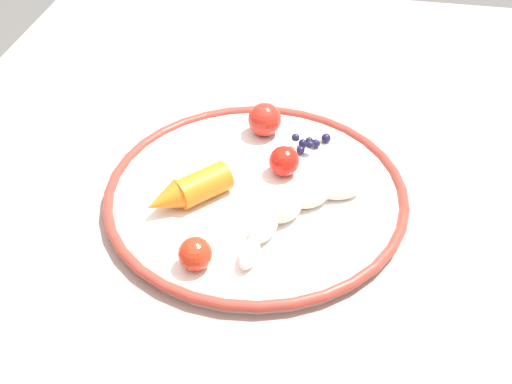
{
  "coord_description": "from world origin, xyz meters",
  "views": [
    {
      "loc": [
        -0.51,
        -0.08,
        1.25
      ],
      "look_at": [
        0.05,
        0.03,
        0.75
      ],
      "focal_mm": 46.14,
      "sensor_mm": 36.0,
      "label": 1
    }
  ],
  "objects_px": {
    "blueberry_pile": "(310,142)",
    "tomato_near": "(286,161)",
    "dining_table": "(270,280)",
    "tomato_far": "(265,120)",
    "plate": "(256,194)",
    "tomato_mid": "(195,254)",
    "carrot_orange": "(187,192)",
    "banana": "(290,213)"
  },
  "relations": [
    {
      "from": "tomato_near",
      "to": "tomato_mid",
      "type": "xyz_separation_m",
      "value": [
        -0.17,
        0.07,
        -0.0
      ]
    },
    {
      "from": "carrot_orange",
      "to": "tomato_mid",
      "type": "distance_m",
      "value": 0.1
    },
    {
      "from": "plate",
      "to": "tomato_near",
      "type": "relative_size",
      "value": 9.65
    },
    {
      "from": "dining_table",
      "to": "banana",
      "type": "height_order",
      "value": "banana"
    },
    {
      "from": "tomato_mid",
      "to": "tomato_far",
      "type": "height_order",
      "value": "tomato_far"
    },
    {
      "from": "dining_table",
      "to": "blueberry_pile",
      "type": "bearing_deg",
      "value": -9.28
    },
    {
      "from": "dining_table",
      "to": "tomato_far",
      "type": "distance_m",
      "value": 0.2
    },
    {
      "from": "blueberry_pile",
      "to": "tomato_near",
      "type": "distance_m",
      "value": 0.06
    },
    {
      "from": "plate",
      "to": "blueberry_pile",
      "type": "height_order",
      "value": "blueberry_pile"
    },
    {
      "from": "dining_table",
      "to": "carrot_orange",
      "type": "relative_size",
      "value": 12.75
    },
    {
      "from": "banana",
      "to": "plate",
      "type": "bearing_deg",
      "value": 46.87
    },
    {
      "from": "tomato_mid",
      "to": "dining_table",
      "type": "bearing_deg",
      "value": -42.21
    },
    {
      "from": "plate",
      "to": "banana",
      "type": "bearing_deg",
      "value": -133.13
    },
    {
      "from": "tomato_far",
      "to": "plate",
      "type": "bearing_deg",
      "value": -174.97
    },
    {
      "from": "tomato_mid",
      "to": "blueberry_pile",
      "type": "bearing_deg",
      "value": -22.05
    },
    {
      "from": "plate",
      "to": "tomato_far",
      "type": "relative_size",
      "value": 8.22
    },
    {
      "from": "banana",
      "to": "carrot_orange",
      "type": "relative_size",
      "value": 1.56
    },
    {
      "from": "dining_table",
      "to": "blueberry_pile",
      "type": "xyz_separation_m",
      "value": [
        0.15,
        -0.02,
        0.1
      ]
    },
    {
      "from": "carrot_orange",
      "to": "tomato_mid",
      "type": "relative_size",
      "value": 2.85
    },
    {
      "from": "carrot_orange",
      "to": "tomato_near",
      "type": "xyz_separation_m",
      "value": [
        0.07,
        -0.1,
        0.0
      ]
    },
    {
      "from": "carrot_orange",
      "to": "tomato_near",
      "type": "height_order",
      "value": "tomato_near"
    },
    {
      "from": "plate",
      "to": "banana",
      "type": "distance_m",
      "value": 0.06
    },
    {
      "from": "plate",
      "to": "tomato_mid",
      "type": "distance_m",
      "value": 0.13
    },
    {
      "from": "carrot_orange",
      "to": "blueberry_pile",
      "type": "distance_m",
      "value": 0.18
    },
    {
      "from": "tomato_far",
      "to": "carrot_orange",
      "type": "bearing_deg",
      "value": 157.66
    },
    {
      "from": "plate",
      "to": "carrot_orange",
      "type": "xyz_separation_m",
      "value": [
        -0.03,
        0.07,
        0.02
      ]
    },
    {
      "from": "dining_table",
      "to": "plate",
      "type": "relative_size",
      "value": 3.63
    },
    {
      "from": "carrot_orange",
      "to": "tomato_far",
      "type": "xyz_separation_m",
      "value": [
        0.15,
        -0.06,
        0.0
      ]
    },
    {
      "from": "blueberry_pile",
      "to": "tomato_mid",
      "type": "relative_size",
      "value": 1.37
    },
    {
      "from": "blueberry_pile",
      "to": "tomato_far",
      "type": "bearing_deg",
      "value": 72.48
    },
    {
      "from": "plate",
      "to": "blueberry_pile",
      "type": "distance_m",
      "value": 0.11
    },
    {
      "from": "tomato_far",
      "to": "tomato_mid",
      "type": "bearing_deg",
      "value": 173.17
    },
    {
      "from": "blueberry_pile",
      "to": "tomato_near",
      "type": "bearing_deg",
      "value": 158.33
    },
    {
      "from": "blueberry_pile",
      "to": "tomato_mid",
      "type": "bearing_deg",
      "value": 157.95
    },
    {
      "from": "dining_table",
      "to": "banana",
      "type": "distance_m",
      "value": 0.1
    },
    {
      "from": "blueberry_pile",
      "to": "tomato_far",
      "type": "relative_size",
      "value": 1.12
    },
    {
      "from": "carrot_orange",
      "to": "tomato_far",
      "type": "bearing_deg",
      "value": -22.34
    },
    {
      "from": "dining_table",
      "to": "plate",
      "type": "distance_m",
      "value": 0.1
    },
    {
      "from": "dining_table",
      "to": "carrot_orange",
      "type": "xyz_separation_m",
      "value": [
        0.02,
        0.1,
        0.1
      ]
    },
    {
      "from": "carrot_orange",
      "to": "tomato_far",
      "type": "relative_size",
      "value": 2.34
    },
    {
      "from": "plate",
      "to": "banana",
      "type": "relative_size",
      "value": 2.26
    },
    {
      "from": "dining_table",
      "to": "banana",
      "type": "relative_size",
      "value": 8.18
    }
  ]
}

